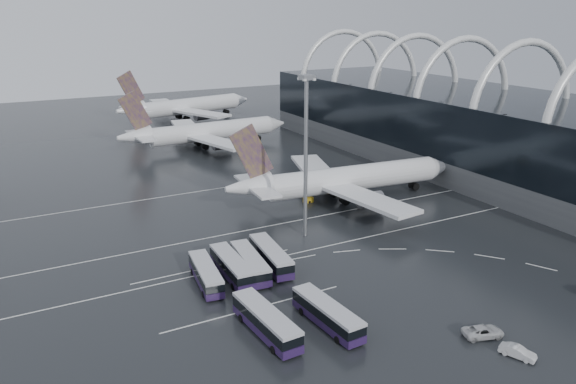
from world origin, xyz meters
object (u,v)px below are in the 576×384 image
airliner_gate_c (185,107)px  bus_row_near_d (271,256)px  gse_cart_belly_b (337,181)px  bus_row_far_c (327,314)px  bus_row_near_c (250,263)px  airliner_main (343,180)px  van_curve_c (518,352)px  van_curve_a (483,332)px  gse_cart_belly_c (308,200)px  gse_cart_belly_e (333,177)px  floodlight_mast (306,138)px  bus_row_far_a (266,321)px  bus_row_near_a (206,274)px  airliner_gate_b (204,132)px  bus_row_near_b (232,266)px  gse_cart_belly_a (342,192)px

airliner_gate_c → bus_row_near_d: airliner_gate_c is taller
airliner_gate_c → gse_cart_belly_b: airliner_gate_c is taller
bus_row_far_c → gse_cart_belly_b: size_ratio=5.32×
bus_row_near_c → airliner_main: bearing=-48.0°
bus_row_near_d → van_curve_c: (15.04, -37.73, -1.12)m
van_curve_a → gse_cart_belly_c: van_curve_a is taller
gse_cart_belly_b → gse_cart_belly_e: (1.10, 3.71, -0.07)m
van_curve_c → gse_cart_belly_c: 63.47m
van_curve_a → floodlight_mast: 45.32m
bus_row_near_c → gse_cart_belly_e: bus_row_near_c is taller
airliner_main → bus_row_far_a: (-39.40, -41.05, -2.93)m
bus_row_near_d → gse_cart_belly_b: bearing=-39.9°
bus_row_near_a → bus_row_far_a: (1.94, -17.30, 0.15)m
gse_cart_belly_c → gse_cart_belly_e: 18.84m
airliner_gate_b → gse_cart_belly_e: (16.26, -48.54, -4.20)m
airliner_gate_b → bus_row_near_a: bearing=-112.6°
airliner_main → bus_row_near_b: (-36.78, -23.30, -2.99)m
airliner_gate_c → bus_row_near_d: (-29.96, -133.74, -3.27)m
bus_row_near_a → gse_cart_belly_c: 42.96m
bus_row_far_a → floodlight_mast: size_ratio=0.46×
bus_row_near_a → van_curve_c: bus_row_near_a is taller
gse_cart_belly_a → gse_cart_belly_b: bearing=65.5°
bus_row_far_c → gse_cart_belly_a: size_ratio=6.92×
airliner_gate_c → gse_cart_belly_c: (-7.82, -108.39, -4.54)m
airliner_gate_b → van_curve_a: size_ratio=10.14×
floodlight_mast → van_curve_a: bearing=-85.9°
bus_row_near_a → gse_cart_belly_b: bus_row_near_a is taller
bus_row_near_c → van_curve_a: bus_row_near_c is taller
gse_cart_belly_e → bus_row_near_c: bearing=-136.7°
bus_row_near_c → floodlight_mast: (15.97, 9.77, 17.17)m
airliner_gate_c → bus_row_far_a: 157.13m
airliner_gate_c → van_curve_a: size_ratio=10.49×
airliner_main → bus_row_near_a: 47.78m
airliner_gate_c → bus_row_far_c: 157.35m
gse_cart_belly_b → gse_cart_belly_e: gse_cart_belly_b is taller
floodlight_mast → gse_cart_belly_a: size_ratio=15.61×
bus_row_near_a → floodlight_mast: bearing=-59.7°
airliner_gate_b → bus_row_far_c: bearing=-104.0°
bus_row_near_d → gse_cart_belly_a: (32.17, 26.79, -1.32)m
airliner_gate_c → gse_cart_belly_a: 107.07m
bus_row_far_a → gse_cart_belly_b: 69.01m
bus_row_near_a → gse_cart_belly_a: bearing=-50.2°
gse_cart_belly_c → airliner_main: bearing=-18.9°
floodlight_mast → bus_row_far_c: bearing=-114.7°
bus_row_far_a → floodlight_mast: (21.71, 27.20, 17.09)m
bus_row_near_a → floodlight_mast: 30.89m
bus_row_far_c → bus_row_near_a: bearing=24.4°
gse_cart_belly_b → bus_row_far_a: bearing=-131.0°
gse_cart_belly_b → gse_cart_belly_c: (-13.25, -8.49, -0.11)m
bus_row_near_a → gse_cart_belly_c: (33.96, 26.27, -1.15)m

